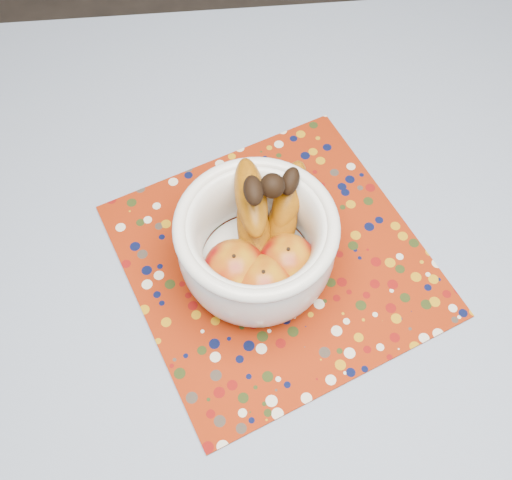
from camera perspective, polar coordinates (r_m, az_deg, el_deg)
The scene contains 4 objects.
table at distance 0.94m, azimuth 5.34°, elevation -9.59°, with size 1.20×1.20×0.75m.
tablecloth at distance 0.86m, azimuth 5.78°, elevation -7.72°, with size 1.32×1.32×0.01m, color #6378A5.
placemat at distance 0.89m, azimuth 1.86°, elevation -1.84°, with size 0.42×0.42×0.00m, color maroon.
fruit_bowl at distance 0.82m, azimuth 0.52°, elevation -0.01°, with size 0.23×0.24×0.19m.
Camera 1 is at (-0.12, -0.31, 1.55)m, focal length 42.00 mm.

